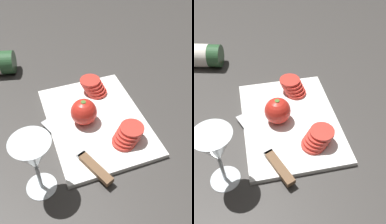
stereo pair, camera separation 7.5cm
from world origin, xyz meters
TOP-DOWN VIEW (x-y plane):
  - ground_plane at (0.00, 0.00)m, footprint 3.00×3.00m
  - cutting_board at (0.05, 0.04)m, footprint 0.37×0.27m
  - wine_glass at (0.20, -0.16)m, footprint 0.09×0.09m
  - whole_tomato at (0.04, 0.00)m, footprint 0.08×0.08m
  - knife at (0.18, -0.04)m, footprint 0.27×0.13m
  - tomato_slice_stack_near at (0.15, 0.09)m, footprint 0.07×0.09m
  - tomato_slice_stack_far at (-0.07, 0.07)m, footprint 0.08×0.08m

SIDE VIEW (x-z plane):
  - ground_plane at x=0.00m, z-range 0.00..0.00m
  - cutting_board at x=0.05m, z-range 0.00..0.01m
  - knife at x=0.18m, z-range 0.01..0.03m
  - tomato_slice_stack_near at x=0.15m, z-range 0.01..0.06m
  - tomato_slice_stack_far at x=-0.07m, z-range 0.01..0.06m
  - whole_tomato at x=0.04m, z-range 0.01..0.09m
  - wine_glass at x=0.20m, z-range 0.04..0.21m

